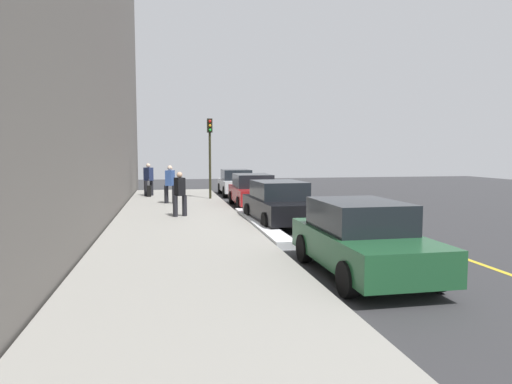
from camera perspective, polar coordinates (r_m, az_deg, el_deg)
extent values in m
plane|color=#333335|center=(15.87, 2.48, -4.09)|extent=(56.00, 56.00, 0.00)
cube|color=gray|center=(15.43, -9.55, -4.14)|extent=(28.00, 4.60, 0.15)
cube|color=gold|center=(16.90, 13.11, -3.65)|extent=(28.00, 0.14, 0.01)
cube|color=white|center=(15.16, 0.41, -4.10)|extent=(7.24, 0.56, 0.22)
cylinder|color=black|center=(25.46, -0.21, 0.07)|extent=(0.64, 0.23, 0.64)
cylinder|color=black|center=(25.22, -3.97, 0.01)|extent=(0.64, 0.23, 0.64)
cylinder|color=black|center=(28.06, -1.15, 0.52)|extent=(0.64, 0.23, 0.64)
cylinder|color=black|center=(27.84, -4.56, 0.47)|extent=(0.64, 0.23, 0.64)
cube|color=white|center=(26.61, -2.49, 0.86)|extent=(4.29, 1.86, 0.64)
cube|color=black|center=(26.78, -2.55, 2.22)|extent=(2.24, 1.63, 0.60)
cylinder|color=black|center=(19.67, 2.74, -1.39)|extent=(0.64, 0.23, 0.64)
cylinder|color=black|center=(19.36, -2.12, -1.49)|extent=(0.64, 0.23, 0.64)
cylinder|color=black|center=(22.29, 1.19, -0.64)|extent=(0.64, 0.23, 0.64)
cylinder|color=black|center=(22.02, -3.10, -0.71)|extent=(0.64, 0.23, 0.64)
cube|color=maroon|center=(20.79, -0.35, -0.29)|extent=(4.37, 1.87, 0.64)
cube|color=black|center=(20.96, -0.45, 1.45)|extent=(2.28, 1.63, 0.60)
cylinder|color=black|center=(14.72, 7.66, -3.59)|extent=(0.65, 0.24, 0.64)
cylinder|color=black|center=(14.21, 1.31, -3.85)|extent=(0.65, 0.24, 0.64)
cylinder|color=black|center=(17.16, 4.54, -2.34)|extent=(0.65, 0.24, 0.64)
cylinder|color=black|center=(16.73, -0.95, -2.51)|extent=(0.65, 0.24, 0.64)
cube|color=black|center=(15.64, 3.08, -2.04)|extent=(4.29, 1.96, 0.64)
cube|color=black|center=(15.78, 2.88, 0.29)|extent=(2.26, 1.68, 0.60)
cylinder|color=black|center=(8.86, 21.75, -9.63)|extent=(0.64, 0.22, 0.64)
cylinder|color=black|center=(8.10, 11.51, -10.75)|extent=(0.64, 0.22, 0.64)
cylinder|color=black|center=(11.04, 14.54, -6.58)|extent=(0.64, 0.22, 0.64)
cylinder|color=black|center=(10.44, 6.12, -7.11)|extent=(0.64, 0.22, 0.64)
cube|color=#1E512D|center=(9.50, 13.30, -6.75)|extent=(4.14, 1.81, 0.64)
cube|color=black|center=(9.59, 12.87, -2.88)|extent=(2.15, 1.61, 0.60)
cylinder|color=black|center=(25.53, -13.06, 0.51)|extent=(0.20, 0.20, 0.83)
cylinder|color=black|center=(25.29, -13.75, 0.45)|extent=(0.20, 0.20, 0.83)
cube|color=#1E284C|center=(25.36, -13.44, 2.22)|extent=(0.56, 0.54, 0.71)
sphere|color=beige|center=(25.35, -13.46, 3.28)|extent=(0.23, 0.23, 0.23)
cylinder|color=black|center=(21.28, -10.29, -0.32)|extent=(0.19, 0.19, 0.83)
cylinder|color=black|center=(21.42, -11.26, -0.30)|extent=(0.19, 0.19, 0.83)
cube|color=#335193|center=(21.29, -10.81, 1.75)|extent=(0.55, 0.46, 0.71)
sphere|color=beige|center=(21.27, -10.83, 3.01)|extent=(0.23, 0.23, 0.23)
cylinder|color=black|center=(17.00, -9.02, -1.71)|extent=(0.18, 0.18, 0.78)
cylinder|color=black|center=(16.87, -10.16, -1.78)|extent=(0.18, 0.18, 0.78)
cube|color=black|center=(16.87, -9.62, 0.68)|extent=(0.52, 0.42, 0.66)
sphere|color=#D8AD8C|center=(16.84, -9.64, 2.17)|extent=(0.21, 0.21, 0.21)
cylinder|color=#2D2D19|center=(23.23, -5.83, 3.32)|extent=(0.12, 0.12, 3.38)
cube|color=black|center=(23.26, -5.88, 8.35)|extent=(0.26, 0.26, 0.70)
sphere|color=red|center=(23.13, -5.85, 8.89)|extent=(0.14, 0.14, 0.14)
sphere|color=orange|center=(23.11, -5.84, 8.35)|extent=(0.14, 0.14, 0.14)
sphere|color=green|center=(23.10, -5.84, 7.80)|extent=(0.14, 0.14, 0.14)
cube|color=black|center=(24.87, -13.36, 0.11)|extent=(0.34, 0.22, 0.60)
cylinder|color=#4C4C4C|center=(24.84, -13.38, 1.22)|extent=(0.03, 0.03, 0.36)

